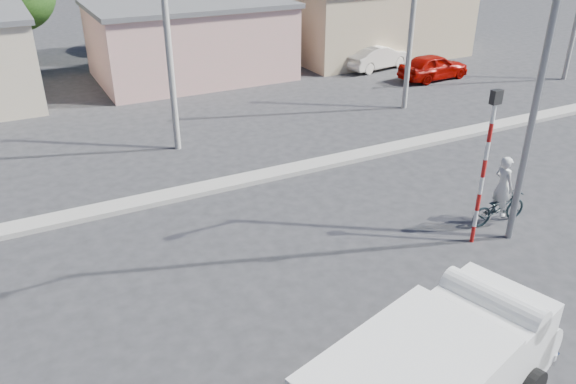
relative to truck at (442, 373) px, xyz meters
name	(u,v)px	position (x,y,z in m)	size (l,w,h in m)	color
ground_plane	(415,304)	(1.95, 2.93, -1.26)	(120.00, 120.00, 0.00)	#2C2C2E
median	(268,175)	(1.95, 10.93, -1.18)	(40.00, 0.80, 0.16)	#99968E
truck	(442,373)	(0.00, 0.00, 0.00)	(5.83, 3.43, 2.27)	black
bicycle	(499,207)	(6.59, 4.91, -0.76)	(0.66, 1.90, 1.00)	black
cyclist	(501,195)	(6.59, 4.91, -0.35)	(0.66, 0.43, 1.81)	silver
car_cream	(377,57)	(14.08, 21.57, -0.56)	(1.49, 4.26, 1.40)	silver
car_red	(434,67)	(15.50, 18.27, -0.56)	(1.66, 4.12, 1.40)	#A00701
traffic_pole	(486,156)	(5.15, 4.43, 1.33)	(0.28, 0.18, 4.36)	red
streetlight	(539,64)	(6.09, 4.13, 3.70)	(2.34, 0.22, 9.00)	slate
building_row	(174,39)	(3.05, 24.93, 0.87)	(37.80, 7.30, 4.44)	beige
utility_poles	(297,30)	(5.20, 14.93, 2.81)	(35.40, 0.24, 8.00)	#99968E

